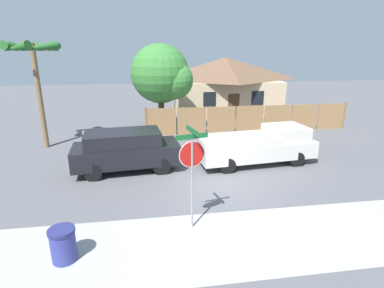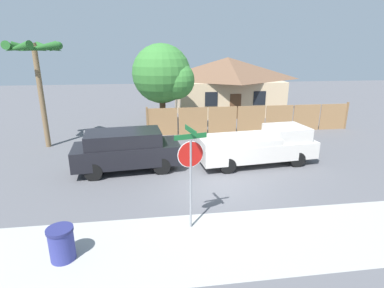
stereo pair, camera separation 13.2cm
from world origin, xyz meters
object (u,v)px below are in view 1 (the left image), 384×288
at_px(red_suv, 126,149).
at_px(orange_pickup, 261,146).
at_px(oak_tree, 163,75).
at_px(trash_bin, 63,245).
at_px(palm_tree, 34,57).
at_px(stop_sign, 192,162).
at_px(house, 225,84).

xyz_separation_m(red_suv, orange_pickup, (6.38, 0.03, -0.14)).
relative_size(oak_tree, trash_bin, 6.20).
xyz_separation_m(red_suv, trash_bin, (-1.25, -6.05, -0.54)).
xyz_separation_m(palm_tree, stop_sign, (7.00, -9.23, -2.75)).
bearing_deg(stop_sign, oak_tree, 77.74).
height_order(house, stop_sign, house).
bearing_deg(palm_tree, stop_sign, -52.81).
bearing_deg(house, stop_sign, -107.42).
xyz_separation_m(oak_tree, orange_pickup, (4.25, -6.66, -2.87)).
height_order(palm_tree, trash_bin, palm_tree).
height_order(palm_tree, stop_sign, palm_tree).
bearing_deg(orange_pickup, palm_tree, 153.73).
distance_m(palm_tree, trash_bin, 11.72).
xyz_separation_m(oak_tree, palm_tree, (-6.86, -2.48, 1.20)).
bearing_deg(orange_pickup, house, 77.88).
relative_size(house, red_suv, 1.94).
distance_m(palm_tree, stop_sign, 11.91).
distance_m(oak_tree, palm_tree, 7.39).
distance_m(red_suv, stop_sign, 5.64).
distance_m(house, oak_tree, 8.30).
relative_size(red_suv, stop_sign, 1.51).
xyz_separation_m(oak_tree, red_suv, (-2.13, -6.69, -2.73)).
distance_m(oak_tree, stop_sign, 11.81).
distance_m(house, palm_tree, 15.29).
height_order(stop_sign, trash_bin, stop_sign).
xyz_separation_m(house, palm_tree, (-12.53, -8.40, 2.49)).
distance_m(red_suv, trash_bin, 6.20).
distance_m(palm_tree, red_suv, 7.45).
height_order(house, orange_pickup, house).
relative_size(palm_tree, trash_bin, 6.21).
height_order(red_suv, stop_sign, stop_sign).
bearing_deg(palm_tree, red_suv, -41.67).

